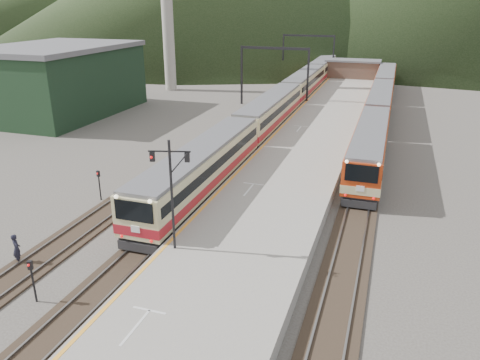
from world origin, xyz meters
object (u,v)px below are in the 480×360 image
(main_train, at_px, (290,96))
(signal_mast, at_px, (171,184))
(second_train, at_px, (380,106))
(worker, at_px, (17,249))

(main_train, bearing_deg, signal_mast, -86.50)
(second_train, bearing_deg, main_train, 170.61)
(main_train, height_order, second_train, main_train)
(main_train, xyz_separation_m, second_train, (11.50, -1.90, -0.13))
(second_train, relative_size, worker, 30.88)
(signal_mast, relative_size, worker, 3.45)
(signal_mast, bearing_deg, second_train, 76.56)
(signal_mast, distance_m, worker, 9.61)
(main_train, distance_m, signal_mast, 40.01)
(worker, bearing_deg, second_train, -84.26)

